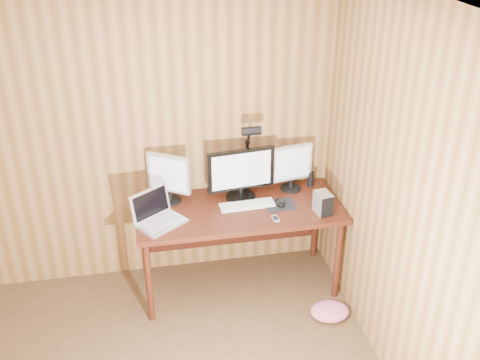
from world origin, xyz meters
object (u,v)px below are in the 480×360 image
object	(u,v)px
hard_drive	(323,203)
laptop	(157,215)
desk	(237,216)
monitor_center	(241,174)
monitor_right	(292,166)
keyboard	(247,205)
monitor_left	(169,177)
speaker	(311,179)
phone	(275,219)
desk_lamp	(249,148)
mouse	(280,202)

from	to	relation	value
hard_drive	laptop	bearing A→B (deg)	166.51
desk	monitor_center	distance (m)	0.35
monitor_right	laptop	xyz separation A→B (m)	(-1.12, -0.30, -0.15)
keyboard	monitor_left	bearing A→B (deg)	159.48
hard_drive	speaker	xyz separation A→B (m)	(0.04, 0.44, -0.02)
monitor_center	speaker	bearing A→B (deg)	2.46
monitor_left	speaker	xyz separation A→B (m)	(1.17, 0.04, -0.15)
hard_drive	phone	world-z (taller)	hard_drive
monitor_left	speaker	distance (m)	1.18
monitor_center	monitor_right	size ratio (longest dim) A/B	1.38
monitor_right	phone	world-z (taller)	monitor_right
desk_lamp	desk	bearing A→B (deg)	-113.52
desk	hard_drive	bearing A→B (deg)	-23.34
monitor_right	keyboard	bearing A→B (deg)	-164.29
monitor_left	keyboard	bearing A→B (deg)	14.15
monitor_right	keyboard	world-z (taller)	monitor_right
monitor_left	laptop	xyz separation A→B (m)	(-0.12, -0.29, -0.16)
hard_drive	desk	bearing A→B (deg)	147.98
desk	monitor_right	size ratio (longest dim) A/B	4.06
monitor_center	monitor_left	world-z (taller)	monitor_center
monitor_right	desk_lamp	bearing A→B (deg)	167.09
monitor_right	keyboard	size ratio (longest dim) A/B	0.90
monitor_left	keyboard	xyz separation A→B (m)	(0.58, -0.19, -0.21)
monitor_center	laptop	xyz separation A→B (m)	(-0.68, -0.23, -0.16)
monitor_center	mouse	bearing A→B (deg)	-37.29
laptop	desk_lamp	bearing A→B (deg)	-12.83
desk	speaker	xyz separation A→B (m)	(0.65, 0.17, 0.19)
monitor_left	mouse	distance (m)	0.89
monitor_center	phone	distance (m)	0.47
mouse	phone	size ratio (longest dim) A/B	1.27
monitor_right	speaker	xyz separation A→B (m)	(0.18, 0.03, -0.15)
monitor_right	mouse	bearing A→B (deg)	-133.13
laptop	mouse	distance (m)	0.97
monitor_right	desk_lamp	distance (m)	0.40
monitor_left	laptop	world-z (taller)	monitor_left
desk_lamp	monitor_right	bearing A→B (deg)	13.71
desk	mouse	size ratio (longest dim) A/B	13.77
monitor_right	mouse	distance (m)	0.34
desk	monitor_left	size ratio (longest dim) A/B	3.94
monitor_left	laptop	bearing A→B (deg)	-81.37
monitor_left	keyboard	world-z (taller)	monitor_left
monitor_center	hard_drive	xyz separation A→B (m)	(0.57, -0.34, -0.14)
monitor_left	desk_lamp	size ratio (longest dim) A/B	0.63
keyboard	mouse	world-z (taller)	mouse
monitor_left	phone	world-z (taller)	monitor_left
keyboard	phone	distance (m)	0.29
desk	hard_drive	size ratio (longest dim) A/B	9.47
speaker	phone	bearing A→B (deg)	-131.99
mouse	desk_lamp	size ratio (longest dim) A/B	0.18
monitor_right	desk_lamp	size ratio (longest dim) A/B	0.61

